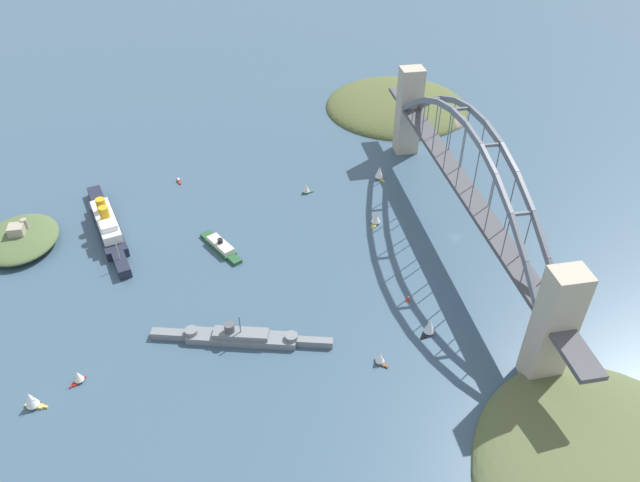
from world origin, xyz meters
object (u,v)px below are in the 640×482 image
(small_boat_0, at_px, (380,358))
(small_boat_3, at_px, (31,400))
(small_boat_2, at_px, (306,188))
(channel_marker_buoy, at_px, (408,299))
(small_boat_7, at_px, (179,181))
(harbor_ferry_steamer, at_px, (221,246))
(small_boat_6, at_px, (376,217))
(harbor_arch_bridge, at_px, (464,188))
(ocean_liner, at_px, (107,225))
(seaplane_taxiing_near_bridge, at_px, (481,206))
(fort_island_mid_harbor, at_px, (20,239))
(small_boat_5, at_px, (379,172))
(small_boat_4, at_px, (430,326))
(small_boat_1, at_px, (78,376))
(naval_cruiser, at_px, (240,337))

(small_boat_0, relative_size, small_boat_3, 0.72)
(small_boat_3, bearing_deg, small_boat_2, -44.76)
(channel_marker_buoy, bearing_deg, small_boat_7, 40.46)
(small_boat_7, bearing_deg, harbor_ferry_steamer, -162.74)
(small_boat_6, bearing_deg, small_boat_7, 59.57)
(small_boat_0, distance_m, channel_marker_buoy, 43.78)
(harbor_arch_bridge, xyz_separation_m, small_boat_0, (-81.89, 66.17, -29.45))
(ocean_liner, bearing_deg, seaplane_taxiing_near_bridge, -94.25)
(small_boat_2, bearing_deg, ocean_liner, 99.67)
(small_boat_3, bearing_deg, channel_marker_buoy, -78.97)
(harbor_arch_bridge, height_order, fort_island_mid_harbor, harbor_arch_bridge)
(small_boat_2, relative_size, small_boat_3, 0.73)
(harbor_arch_bridge, xyz_separation_m, ocean_liner, (39.88, 194.78, -27.60))
(fort_island_mid_harbor, xyz_separation_m, small_boat_5, (31.36, -214.52, 0.67))
(small_boat_4, bearing_deg, channel_marker_buoy, 7.67)
(harbor_arch_bridge, height_order, small_boat_4, harbor_arch_bridge)
(harbor_arch_bridge, distance_m, small_boat_6, 54.68)
(harbor_ferry_steamer, xyz_separation_m, fort_island_mid_harbor, (24.03, 109.54, 2.04))
(ocean_liner, xyz_separation_m, small_boat_3, (-118.82, 19.45, -0.54))
(ocean_liner, xyz_separation_m, small_boat_7, (47.62, -39.36, -4.55))
(harbor_arch_bridge, height_order, small_boat_0, harbor_arch_bridge)
(small_boat_1, distance_m, small_boat_4, 158.28)
(small_boat_3, bearing_deg, small_boat_5, -51.82)
(small_boat_5, bearing_deg, small_boat_7, 81.41)
(fort_island_mid_harbor, bearing_deg, channel_marker_buoy, -112.37)
(harbor_arch_bridge, relative_size, small_boat_2, 35.87)
(harbor_ferry_steamer, relative_size, small_boat_1, 4.62)
(seaplane_taxiing_near_bridge, height_order, channel_marker_buoy, seaplane_taxiing_near_bridge)
(ocean_liner, relative_size, small_boat_4, 8.53)
(ocean_liner, distance_m, naval_cruiser, 118.80)
(small_boat_5, xyz_separation_m, channel_marker_buoy, (-113.53, 14.88, -3.67))
(channel_marker_buoy, bearing_deg, naval_cruiser, 98.15)
(small_boat_0, bearing_deg, small_boat_1, 84.24)
(fort_island_mid_harbor, xyz_separation_m, small_boat_2, (23.28, -165.34, -0.74))
(harbor_arch_bridge, distance_m, fort_island_mid_harbor, 246.20)
(naval_cruiser, relative_size, small_boat_4, 8.04)
(harbor_ferry_steamer, height_order, small_boat_5, small_boat_5)
(naval_cruiser, height_order, small_boat_6, naval_cruiser)
(small_boat_0, xyz_separation_m, channel_marker_buoy, (36.49, -24.08, -2.29))
(small_boat_0, bearing_deg, small_boat_6, -13.34)
(naval_cruiser, relative_size, harbor_ferry_steamer, 2.54)
(small_boat_4, xyz_separation_m, small_boat_6, (89.29, 2.85, -0.40))
(small_boat_3, distance_m, small_boat_5, 237.93)
(fort_island_mid_harbor, relative_size, small_boat_3, 4.75)
(ocean_liner, bearing_deg, harbor_ferry_steamer, -113.44)
(harbor_arch_bridge, xyz_separation_m, seaplane_taxiing_near_bridge, (23.58, -24.53, -30.55))
(small_boat_7, xyz_separation_m, channel_marker_buoy, (-132.89, -113.32, 0.41))
(ocean_liner, height_order, seaplane_taxiing_near_bridge, ocean_liner)
(small_boat_0, bearing_deg, small_boat_7, 27.78)
(naval_cruiser, distance_m, small_boat_6, 115.56)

